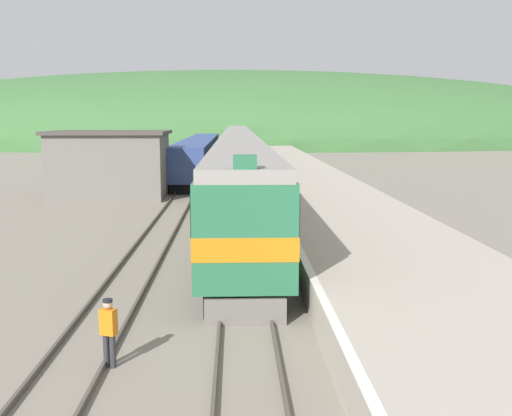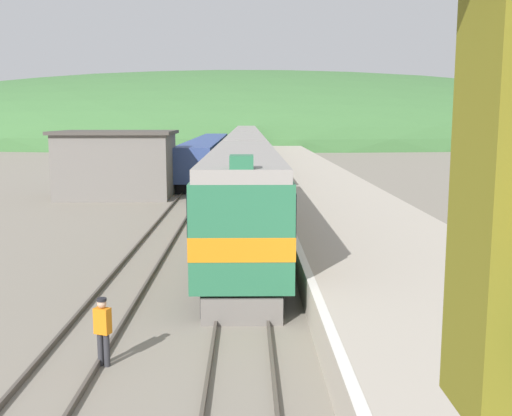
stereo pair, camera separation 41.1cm
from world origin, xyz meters
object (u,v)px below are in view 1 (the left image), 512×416
carriage_third (238,146)px  carriage_fourth (237,139)px  express_train_lead_car (242,196)px  siding_train (200,155)px  carriage_second (239,160)px  track_worker (109,329)px  carriage_fifth (237,135)px

carriage_third → carriage_fourth: 22.77m
express_train_lead_car → siding_train: 37.46m
carriage_second → carriage_fourth: size_ratio=1.00×
express_train_lead_car → track_worker: (-3.16, -12.29, -1.45)m
carriage_fifth → siding_train: size_ratio=0.57×
carriage_second → carriage_fourth: (0.00, 45.54, 0.00)m
carriage_second → siding_train: 15.77m
track_worker → carriage_third: bearing=86.8°
express_train_lead_car → track_worker: size_ratio=12.30×
carriage_second → carriage_fifth: same height
carriage_second → carriage_fifth: bearing=90.0°
carriage_second → siding_train: carriage_second is taller
carriage_second → carriage_fourth: bearing=90.0°
carriage_third → siding_train: 8.54m
carriage_third → track_worker: bearing=-93.2°
carriage_fourth → track_worker: carriage_fourth is taller
carriage_fourth → track_worker: bearing=-92.3°
express_train_lead_car → carriage_fifth: bearing=90.0°
carriage_third → carriage_fourth: size_ratio=1.00×
carriage_second → siding_train: size_ratio=0.57×
carriage_second → express_train_lead_car: bearing=-90.0°
carriage_fifth → siding_train: bearing=-94.3°
siding_train → track_worker: (0.84, -49.53, -0.89)m
express_train_lead_car → track_worker: 12.77m
siding_train → carriage_fifth: bearing=85.7°
siding_train → carriage_second: bearing=-75.3°
carriage_second → track_worker: size_ratio=13.55×
carriage_fifth → track_worker: 102.66m
carriage_third → carriage_fourth: (0.00, 22.77, 0.00)m
express_train_lead_car → carriage_fifth: (0.00, 90.32, -0.01)m
express_train_lead_car → siding_train: size_ratio=0.52×
carriage_fifth → track_worker: (-3.16, -102.60, -1.43)m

